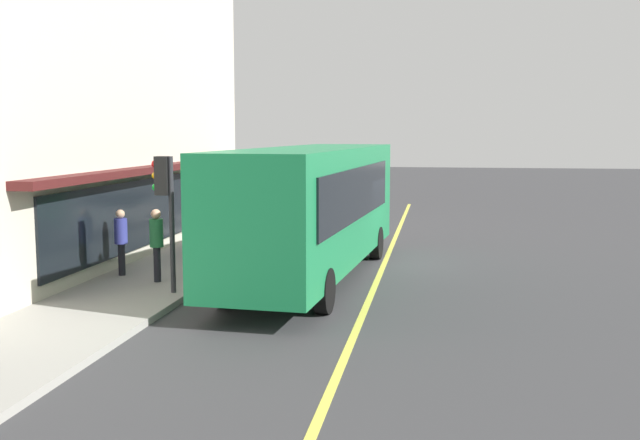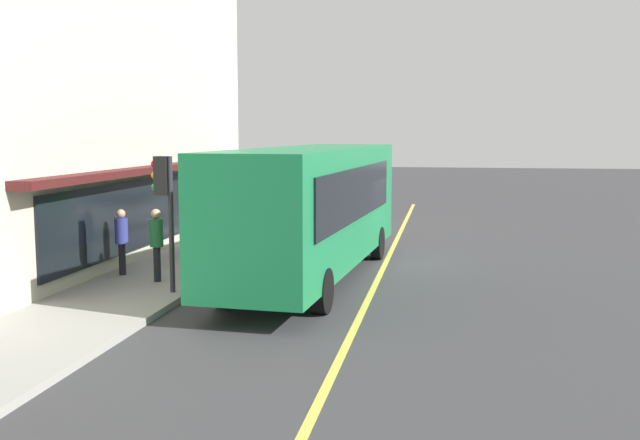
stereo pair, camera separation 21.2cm
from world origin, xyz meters
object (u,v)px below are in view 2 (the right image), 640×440
at_px(pedestrian_waiting, 156,238).
at_px(car_white, 320,214).
at_px(traffic_light, 164,191).
at_px(pedestrian_near_storefront, 121,236).
at_px(pedestrian_at_corner, 289,193).
at_px(bus, 313,205).

bearing_deg(pedestrian_waiting, car_white, -12.70).
bearing_deg(traffic_light, pedestrian_waiting, 31.48).
bearing_deg(pedestrian_near_storefront, traffic_light, -132.48).
relative_size(pedestrian_at_corner, pedestrian_waiting, 0.97).
xyz_separation_m(car_white, pedestrian_waiting, (-10.41, 2.34, 0.52)).
bearing_deg(traffic_light, pedestrian_near_storefront, 47.52).
bearing_deg(car_white, bus, -171.16).
height_order(pedestrian_waiting, pedestrian_near_storefront, pedestrian_waiting).
bearing_deg(pedestrian_waiting, pedestrian_at_corner, -1.21).
relative_size(pedestrian_at_corner, pedestrian_near_storefront, 1.02).
xyz_separation_m(car_white, pedestrian_at_corner, (3.74, 2.05, 0.49)).
xyz_separation_m(traffic_light, car_white, (11.52, -1.66, -1.79)).
xyz_separation_m(bus, pedestrian_near_storefront, (-1.03, 4.95, -0.79)).
height_order(bus, pedestrian_waiting, bus).
height_order(pedestrian_at_corner, pedestrian_waiting, pedestrian_waiting).
relative_size(car_white, pedestrian_waiting, 2.36).
bearing_deg(pedestrian_at_corner, traffic_light, -178.57).
bearing_deg(pedestrian_near_storefront, bus, -78.28).
height_order(bus, pedestrian_near_storefront, bus).
bearing_deg(pedestrian_at_corner, car_white, -151.34).
bearing_deg(car_white, pedestrian_near_storefront, 159.80).
bearing_deg(traffic_light, bus, -47.31).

